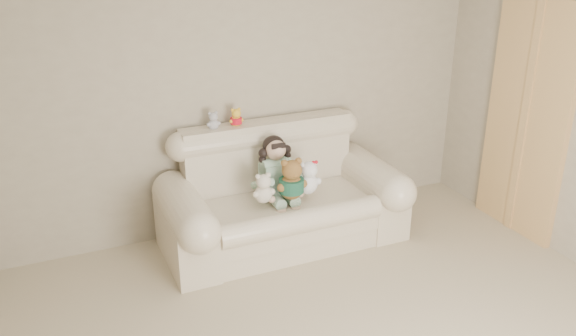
{
  "coord_description": "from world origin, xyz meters",
  "views": [
    {
      "loc": [
        -1.74,
        -2.36,
        2.67
      ],
      "look_at": [
        0.15,
        1.9,
        0.75
      ],
      "focal_mm": 37.51,
      "sensor_mm": 36.0,
      "label": 1
    }
  ],
  "objects_px": {
    "brown_teddy": "(291,175)",
    "sofa": "(283,189)",
    "white_cat": "(308,174)",
    "seated_child": "(275,167)",
    "cream_teddy": "(263,185)"
  },
  "relations": [
    {
      "from": "sofa",
      "to": "white_cat",
      "type": "xyz_separation_m",
      "value": [
        0.18,
        -0.13,
        0.16
      ]
    },
    {
      "from": "seated_child",
      "to": "brown_teddy",
      "type": "height_order",
      "value": "seated_child"
    },
    {
      "from": "sofa",
      "to": "white_cat",
      "type": "relative_size",
      "value": 5.92
    },
    {
      "from": "cream_teddy",
      "to": "white_cat",
      "type": "bearing_deg",
      "value": 7.95
    },
    {
      "from": "cream_teddy",
      "to": "seated_child",
      "type": "bearing_deg",
      "value": 54.07
    },
    {
      "from": "seated_child",
      "to": "white_cat",
      "type": "bearing_deg",
      "value": -51.65
    },
    {
      "from": "sofa",
      "to": "cream_teddy",
      "type": "height_order",
      "value": "sofa"
    },
    {
      "from": "seated_child",
      "to": "white_cat",
      "type": "distance_m",
      "value": 0.3
    },
    {
      "from": "sofa",
      "to": "brown_teddy",
      "type": "xyz_separation_m",
      "value": [
        -0.0,
        -0.17,
        0.2
      ]
    },
    {
      "from": "seated_child",
      "to": "sofa",
      "type": "bearing_deg",
      "value": -70.93
    },
    {
      "from": "white_cat",
      "to": "seated_child",
      "type": "bearing_deg",
      "value": 117.21
    },
    {
      "from": "brown_teddy",
      "to": "sofa",
      "type": "bearing_deg",
      "value": 113.4
    },
    {
      "from": "sofa",
      "to": "brown_teddy",
      "type": "relative_size",
      "value": 4.97
    },
    {
      "from": "cream_teddy",
      "to": "sofa",
      "type": "bearing_deg",
      "value": 37.2
    },
    {
      "from": "seated_child",
      "to": "brown_teddy",
      "type": "bearing_deg",
      "value": -88.0
    }
  ]
}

